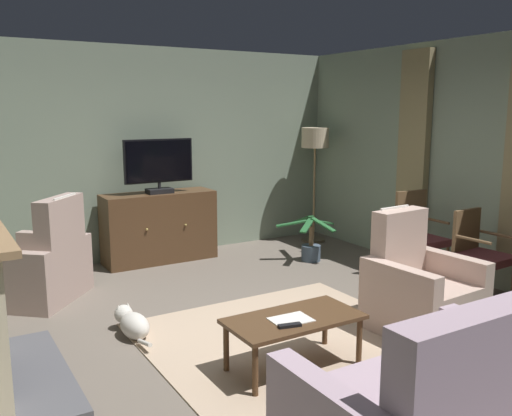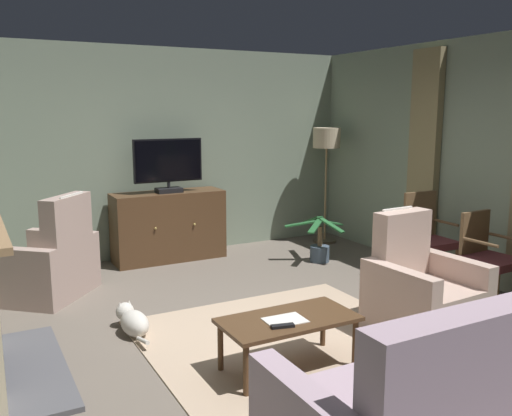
# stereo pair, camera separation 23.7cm
# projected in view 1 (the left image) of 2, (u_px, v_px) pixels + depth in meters

# --- Properties ---
(ground_plane) EXTENTS (6.00, 6.68, 0.04)m
(ground_plane) POSITION_uv_depth(u_px,v_px,m) (279.00, 334.00, 4.88)
(ground_plane) COLOR #665B51
(wall_back) EXTENTS (6.00, 0.10, 2.75)m
(wall_back) POSITION_uv_depth(u_px,v_px,m) (151.00, 153.00, 7.24)
(wall_back) COLOR gray
(wall_back) RESTS_ON ground_plane
(wall_right_with_window) EXTENTS (0.10, 6.68, 2.75)m
(wall_right_with_window) POSITION_uv_depth(u_px,v_px,m) (488.00, 162.00, 6.03)
(wall_right_with_window) COLOR gray
(wall_right_with_window) RESTS_ON ground_plane
(curtain_panel_far) EXTENTS (0.10, 0.44, 2.31)m
(curtain_panel_far) POSITION_uv_depth(u_px,v_px,m) (414.00, 145.00, 6.79)
(curtain_panel_far) COLOR #8E7F56
(rug_central) EXTENTS (2.34, 2.17, 0.01)m
(rug_central) POSITION_uv_depth(u_px,v_px,m) (289.00, 339.00, 4.70)
(rug_central) COLOR tan
(rug_central) RESTS_ON ground_plane
(tv_cabinet) EXTENTS (1.44, 0.51, 0.90)m
(tv_cabinet) POSITION_uv_depth(u_px,v_px,m) (159.00, 229.00, 7.09)
(tv_cabinet) COLOR #352315
(tv_cabinet) RESTS_ON ground_plane
(television) EXTENTS (0.90, 0.20, 0.69)m
(television) POSITION_uv_depth(u_px,v_px,m) (159.00, 165.00, 6.89)
(television) COLOR black
(television) RESTS_ON tv_cabinet
(coffee_table) EXTENTS (1.03, 0.53, 0.41)m
(coffee_table) POSITION_uv_depth(u_px,v_px,m) (294.00, 323.00, 4.13)
(coffee_table) COLOR #4C331E
(coffee_table) RESTS_ON ground_plane
(tv_remote) EXTENTS (0.18, 0.09, 0.02)m
(tv_remote) POSITION_uv_depth(u_px,v_px,m) (290.00, 325.00, 3.93)
(tv_remote) COLOR black
(tv_remote) RESTS_ON coffee_table
(folded_newspaper) EXTENTS (0.31, 0.23, 0.01)m
(folded_newspaper) POSITION_uv_depth(u_px,v_px,m) (291.00, 319.00, 4.06)
(folded_newspaper) COLOR silver
(folded_newspaper) RESTS_ON coffee_table
(sofa_floral) EXTENTS (1.52, 0.92, 1.02)m
(sofa_floral) POSITION_uv_depth(u_px,v_px,m) (436.00, 411.00, 2.99)
(sofa_floral) COLOR #AD93A3
(sofa_floral) RESTS_ON ground_plane
(armchair_angled_to_table) EXTENTS (0.86, 0.85, 1.08)m
(armchair_angled_to_table) POSITION_uv_depth(u_px,v_px,m) (420.00, 293.00, 4.87)
(armchair_angled_to_table) COLOR #BC9E8E
(armchair_angled_to_table) RESTS_ON ground_plane
(armchair_by_fireplace) EXTENTS (1.24, 1.25, 1.10)m
(armchair_by_fireplace) POSITION_uv_depth(u_px,v_px,m) (39.00, 268.00, 5.64)
(armchair_by_fireplace) COLOR #A3897F
(armchair_by_fireplace) RESTS_ON ground_plane
(side_chair_beside_plant) EXTENTS (0.48, 0.52, 0.93)m
(side_chair_beside_plant) POSITION_uv_depth(u_px,v_px,m) (479.00, 252.00, 5.65)
(side_chair_beside_plant) COLOR brown
(side_chair_beside_plant) RESTS_ON ground_plane
(side_chair_nearest_door) EXTENTS (0.51, 0.45, 1.02)m
(side_chair_nearest_door) POSITION_uv_depth(u_px,v_px,m) (418.00, 233.00, 6.35)
(side_chair_nearest_door) COLOR brown
(side_chair_nearest_door) RESTS_ON ground_plane
(potted_plant_leafy_by_curtain) EXTENTS (0.74, 0.85, 0.60)m
(potted_plant_leafy_by_curtain) POSITION_uv_depth(u_px,v_px,m) (310.00, 246.00, 7.13)
(potted_plant_leafy_by_curtain) COLOR #3D4C5B
(potted_plant_leafy_by_curtain) RESTS_ON ground_plane
(cat) EXTENTS (0.25, 0.72, 0.24)m
(cat) POSITION_uv_depth(u_px,v_px,m) (132.00, 323.00, 4.76)
(cat) COLOR beige
(cat) RESTS_ON ground_plane
(floor_lamp) EXTENTS (0.39, 0.39, 1.69)m
(floor_lamp) POSITION_uv_depth(u_px,v_px,m) (315.00, 149.00, 7.97)
(floor_lamp) COLOR #4C4233
(floor_lamp) RESTS_ON ground_plane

